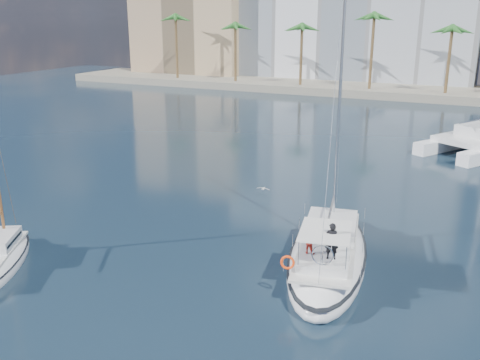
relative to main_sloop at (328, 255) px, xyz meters
The scene contains 9 objects.
ground 5.53m from the main_sloop, 166.19° to the left, with size 160.00×160.00×0.00m, color black.
quay 62.54m from the main_sloop, 94.90° to the left, with size 120.00×14.00×1.20m, color gray.
building_modern 77.49m from the main_sloop, 103.14° to the left, with size 42.00×16.00×28.00m, color white.
building_tan_left 85.41m from the main_sloop, 123.95° to the left, with size 22.00×14.00×22.00m, color tan.
palm_left 71.02m from the main_sloop, 124.01° to the left, with size 3.60×3.60×12.30m.
palm_centre 59.36m from the main_sloop, 95.23° to the left, with size 3.60×3.60×12.30m.
main_sloop is the anchor object (origin of this frame).
catamaran 28.56m from the main_sloop, 78.39° to the left, with size 10.52×12.49×16.44m.
seagull 10.89m from the main_sloop, 130.07° to the left, with size 0.96×0.41×0.18m.
Camera 1 is at (11.72, -25.12, 12.00)m, focal length 40.00 mm.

